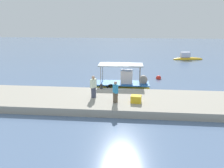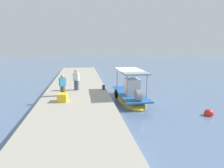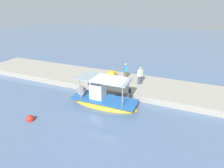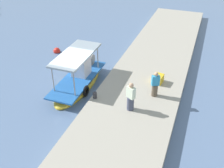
# 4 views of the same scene
# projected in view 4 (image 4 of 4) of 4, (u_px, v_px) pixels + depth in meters

# --- Properties ---
(ground_plane) EXTENTS (120.00, 120.00, 0.00)m
(ground_plane) POSITION_uv_depth(u_px,v_px,m) (74.00, 89.00, 17.56)
(ground_plane) COLOR slate
(dock_quay) EXTENTS (36.00, 5.06, 0.57)m
(dock_quay) POSITION_uv_depth(u_px,v_px,m) (136.00, 99.00, 16.15)
(dock_quay) COLOR #A7A091
(dock_quay) RESTS_ON ground_plane
(main_fishing_boat) EXTENTS (5.71, 2.04, 2.78)m
(main_fishing_boat) POSITION_uv_depth(u_px,v_px,m) (79.00, 80.00, 17.76)
(main_fishing_boat) COLOR gold
(main_fishing_boat) RESTS_ON ground_plane
(fisherman_near_bollard) EXTENTS (0.53, 0.56, 1.74)m
(fisherman_near_bollard) POSITION_uv_depth(u_px,v_px,m) (131.00, 98.00, 14.46)
(fisherman_near_bollard) COLOR #40465C
(fisherman_near_bollard) RESTS_ON dock_quay
(fisherman_by_crate) EXTENTS (0.49, 0.52, 1.62)m
(fisherman_by_crate) POSITION_uv_depth(u_px,v_px,m) (155.00, 85.00, 15.61)
(fisherman_by_crate) COLOR brown
(fisherman_by_crate) RESTS_ON dock_quay
(mooring_bollard) EXTENTS (0.24, 0.24, 0.40)m
(mooring_bollard) POSITION_uv_depth(u_px,v_px,m) (95.00, 95.00, 15.68)
(mooring_bollard) COLOR #2D2D33
(mooring_bollard) RESTS_ON dock_quay
(cargo_crate) EXTENTS (0.82, 0.69, 0.54)m
(cargo_crate) POSITION_uv_depth(u_px,v_px,m) (158.00, 79.00, 17.10)
(cargo_crate) COLOR gold
(cargo_crate) RESTS_ON dock_quay
(marker_buoy) EXTENTS (0.58, 0.58, 0.58)m
(marker_buoy) POSITION_uv_depth(u_px,v_px,m) (57.00, 51.00, 22.25)
(marker_buoy) COLOR red
(marker_buoy) RESTS_ON ground_plane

